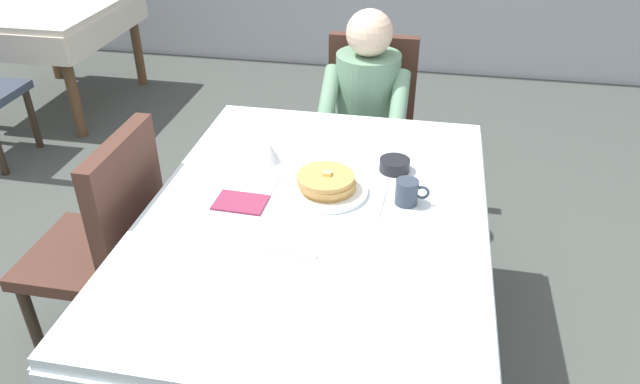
{
  "coord_description": "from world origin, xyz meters",
  "views": [
    {
      "loc": [
        0.32,
        -1.6,
        1.83
      ],
      "look_at": [
        0.01,
        0.03,
        0.79
      ],
      "focal_mm": 33.83,
      "sensor_mm": 36.0,
      "label": 1
    }
  ],
  "objects": [
    {
      "name": "ground_plane",
      "position": [
        0.0,
        0.0,
        0.0
      ],
      "size": [
        14.0,
        14.0,
        0.0
      ],
      "primitive_type": "plane",
      "color": "#474C47"
    },
    {
      "name": "dining_table_main",
      "position": [
        0.0,
        0.0,
        0.65
      ],
      "size": [
        1.12,
        1.52,
        0.74
      ],
      "color": "silver",
      "rests_on": "ground"
    },
    {
      "name": "chair_diner",
      "position": [
        0.04,
        1.17,
        0.53
      ],
      "size": [
        0.44,
        0.45,
        0.93
      ],
      "rotation": [
        0.0,
        0.0,
        3.14
      ],
      "color": "#4C2D23",
      "rests_on": "ground"
    },
    {
      "name": "diner_person",
      "position": [
        0.04,
        1.01,
        0.67
      ],
      "size": [
        0.4,
        0.43,
        1.12
      ],
      "rotation": [
        0.0,
        0.0,
        3.14
      ],
      "color": "gray",
      "rests_on": "ground"
    },
    {
      "name": "chair_left_side",
      "position": [
        -0.77,
        0.0,
        0.53
      ],
      "size": [
        0.45,
        0.44,
        0.93
      ],
      "rotation": [
        0.0,
        0.0,
        1.57
      ],
      "color": "#4C2D23",
      "rests_on": "ground"
    },
    {
      "name": "plate_breakfast",
      "position": [
        0.02,
        0.12,
        0.75
      ],
      "size": [
        0.28,
        0.28,
        0.02
      ],
      "primitive_type": "cylinder",
      "color": "white",
      "rests_on": "dining_table_main"
    },
    {
      "name": "breakfast_stack",
      "position": [
        0.02,
        0.12,
        0.78
      ],
      "size": [
        0.2,
        0.2,
        0.07
      ],
      "color": "tan",
      "rests_on": "plate_breakfast"
    },
    {
      "name": "cup_coffee",
      "position": [
        0.29,
        0.1,
        0.78
      ],
      "size": [
        0.11,
        0.08,
        0.08
      ],
      "color": "#333D4C",
      "rests_on": "dining_table_main"
    },
    {
      "name": "bowl_butter",
      "position": [
        0.23,
        0.31,
        0.76
      ],
      "size": [
        0.11,
        0.11,
        0.04
      ],
      "primitive_type": "cylinder",
      "color": "black",
      "rests_on": "dining_table_main"
    },
    {
      "name": "syrup_pitcher",
      "position": [
        -0.23,
        0.29,
        0.78
      ],
      "size": [
        0.08,
        0.08,
        0.07
      ],
      "color": "silver",
      "rests_on": "dining_table_main"
    },
    {
      "name": "fork_left_of_plate",
      "position": [
        -0.17,
        0.1,
        0.74
      ],
      "size": [
        0.02,
        0.18,
        0.0
      ],
      "primitive_type": "cube",
      "rotation": [
        0.0,
        0.0,
        1.54
      ],
      "color": "silver",
      "rests_on": "dining_table_main"
    },
    {
      "name": "knife_right_of_plate",
      "position": [
        0.21,
        0.1,
        0.74
      ],
      "size": [
        0.02,
        0.2,
        0.0
      ],
      "primitive_type": "cube",
      "rotation": [
        0.0,
        0.0,
        1.52
      ],
      "color": "silver",
      "rests_on": "dining_table_main"
    },
    {
      "name": "spoon_near_edge",
      "position": [
        -0.02,
        -0.24,
        0.74
      ],
      "size": [
        0.15,
        0.02,
        0.0
      ],
      "primitive_type": "cube",
      "rotation": [
        0.0,
        0.0,
        -0.05
      ],
      "color": "silver",
      "rests_on": "dining_table_main"
    },
    {
      "name": "napkin_folded",
      "position": [
        -0.25,
        -0.01,
        0.74
      ],
      "size": [
        0.17,
        0.13,
        0.01
      ],
      "primitive_type": "cube",
      "rotation": [
        0.0,
        0.0,
        -0.03
      ],
      "color": "#8C2D4C",
      "rests_on": "dining_table_main"
    },
    {
      "name": "background_table_far",
      "position": [
        -2.3,
        2.15,
        0.62
      ],
      "size": [
        0.92,
        1.12,
        0.74
      ],
      "color": "silver",
      "rests_on": "ground"
    }
  ]
}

